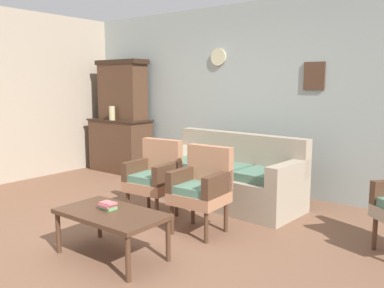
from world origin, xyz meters
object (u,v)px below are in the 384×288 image
side_cabinet (120,145)px  vase_on_cabinet (112,113)px  armchair_near_couch_end (202,186)px  coffee_table (111,216)px  floral_couch (227,179)px  book_stack_on_table (108,206)px  armchair_by_doorway (155,175)px

side_cabinet → vase_on_cabinet: bearing=-83.9°
armchair_near_couch_end → coffee_table: 1.04m
vase_on_cabinet → armchair_near_couch_end: vase_on_cabinet is taller
floral_couch → book_stack_on_table: bearing=-89.9°
side_cabinet → armchair_by_doorway: (2.20, -1.48, 0.03)m
floral_couch → book_stack_on_table: floral_couch is taller
side_cabinet → book_stack_on_table: (2.59, -2.52, -0.01)m
floral_couch → coffee_table: (0.08, -2.04, 0.05)m
armchair_by_doorway → armchair_near_couch_end: same height
side_cabinet → book_stack_on_table: side_cabinet is taller
floral_couch → armchair_by_doorway: 1.06m
armchair_near_couch_end → floral_couch: bearing=108.5°
side_cabinet → armchair_by_doorway: side_cabinet is taller
floral_couch → book_stack_on_table: size_ratio=13.75×
floral_couch → coffee_table: size_ratio=2.02×
coffee_table → floral_couch: bearing=92.2°
armchair_near_couch_end → coffee_table: (-0.27, -1.00, -0.12)m
coffee_table → book_stack_on_table: (-0.08, 0.03, 0.08)m
side_cabinet → armchair_near_couch_end: size_ratio=1.28×
armchair_by_doorway → book_stack_on_table: (0.39, -1.04, -0.05)m
vase_on_cabinet → book_stack_on_table: vase_on_cabinet is taller
coffee_table → armchair_near_couch_end: bearing=74.9°
armchair_near_couch_end → book_stack_on_table: bearing=-109.6°
armchair_near_couch_end → book_stack_on_table: 1.03m
armchair_near_couch_end → book_stack_on_table: size_ratio=6.13×
armchair_by_doorway → vase_on_cabinet: bearing=149.4°
vase_on_cabinet → armchair_by_doorway: (2.18, -1.29, -0.55)m
side_cabinet → floral_couch: size_ratio=0.57×
book_stack_on_table → vase_on_cabinet: bearing=137.7°
vase_on_cabinet → coffee_table: size_ratio=0.24×
armchair_near_couch_end → coffee_table: armchair_near_couch_end is taller
floral_couch → side_cabinet: bearing=168.9°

